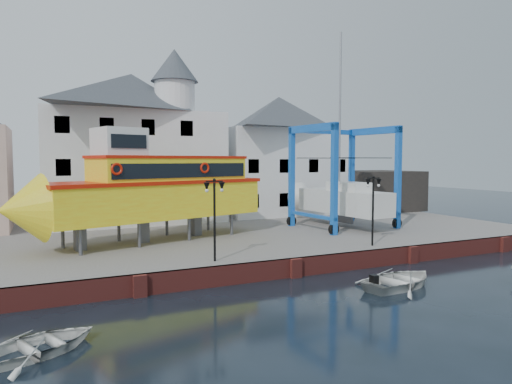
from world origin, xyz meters
name	(u,v)px	position (x,y,z in m)	size (l,w,h in m)	color
ground	(295,277)	(0.00, 0.00, 0.00)	(140.00, 140.00, 0.00)	black
hardstanding	(221,236)	(0.00, 11.00, 0.50)	(44.00, 22.00, 1.00)	#655D57
quay_wall	(294,268)	(0.00, 0.10, 0.50)	(44.00, 0.47, 1.00)	maroon
building_white_main	(134,145)	(-4.87, 18.39, 7.34)	(14.00, 8.30, 14.00)	silver
building_white_right	(279,155)	(9.00, 19.00, 6.60)	(12.00, 8.00, 11.20)	silver
shed_dark	(373,190)	(19.00, 17.00, 3.00)	(8.00, 7.00, 4.00)	black
lamp_post_left	(214,199)	(-4.00, 1.20, 4.17)	(1.12, 0.32, 4.20)	black
lamp_post_right	(373,193)	(6.00, 1.20, 4.17)	(1.12, 0.32, 4.20)	black
tour_boat	(143,189)	(-6.19, 8.11, 4.30)	(16.50, 8.23, 7.00)	#59595E
travel_lift	(336,194)	(8.85, 9.10, 3.46)	(7.37, 9.96, 14.76)	#0F4FAA
motorboat_b	(400,287)	(3.74, -3.67, 0.00)	(3.17, 4.44, 0.92)	silver
motorboat_d	(37,354)	(-12.09, -4.77, 0.00)	(2.70, 3.78, 0.78)	silver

